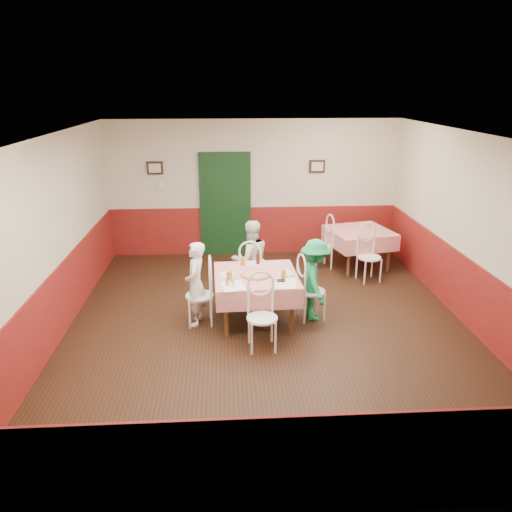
{
  "coord_description": "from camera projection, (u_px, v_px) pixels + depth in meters",
  "views": [
    {
      "loc": [
        -0.6,
        -6.72,
        3.44
      ],
      "look_at": [
        -0.16,
        0.2,
        1.05
      ],
      "focal_mm": 35.0,
      "sensor_mm": 36.0,
      "label": 1
    }
  ],
  "objects": [
    {
      "name": "floor",
      "position": [
        268.0,
        326.0,
        7.5
      ],
      "size": [
        7.0,
        7.0,
        0.0
      ],
      "primitive_type": "plane",
      "color": "black",
      "rests_on": "ground"
    },
    {
      "name": "ceiling",
      "position": [
        269.0,
        136.0,
        6.58
      ],
      "size": [
        7.0,
        7.0,
        0.0
      ],
      "primitive_type": "plane",
      "color": "white",
      "rests_on": "back_wall"
    },
    {
      "name": "back_wall",
      "position": [
        254.0,
        188.0,
        10.34
      ],
      "size": [
        6.0,
        0.1,
        2.8
      ],
      "primitive_type": "cube",
      "color": "beige",
      "rests_on": "ground"
    },
    {
      "name": "front_wall",
      "position": [
        309.0,
        372.0,
        3.74
      ],
      "size": [
        6.0,
        0.1,
        2.8
      ],
      "primitive_type": "cube",
      "color": "beige",
      "rests_on": "ground"
    },
    {
      "name": "left_wall",
      "position": [
        52.0,
        241.0,
        6.86
      ],
      "size": [
        0.1,
        7.0,
        2.8
      ],
      "primitive_type": "cube",
      "color": "beige",
      "rests_on": "ground"
    },
    {
      "name": "right_wall",
      "position": [
        475.0,
        233.0,
        7.22
      ],
      "size": [
        0.1,
        7.0,
        2.8
      ],
      "primitive_type": "cube",
      "color": "beige",
      "rests_on": "ground"
    },
    {
      "name": "wainscot_back",
      "position": [
        254.0,
        230.0,
        10.62
      ],
      "size": [
        6.0,
        0.03,
        1.0
      ],
      "primitive_type": "cube",
      "color": "maroon",
      "rests_on": "ground"
    },
    {
      "name": "wainscot_front",
      "position": [
        305.0,
        467.0,
        4.05
      ],
      "size": [
        6.0,
        0.03,
        1.0
      ],
      "primitive_type": "cube",
      "color": "maroon",
      "rests_on": "ground"
    },
    {
      "name": "wainscot_left",
      "position": [
        61.0,
        301.0,
        7.16
      ],
      "size": [
        0.03,
        7.0,
        1.0
      ],
      "primitive_type": "cube",
      "color": "maroon",
      "rests_on": "ground"
    },
    {
      "name": "wainscot_right",
      "position": [
        465.0,
        291.0,
        7.51
      ],
      "size": [
        0.03,
        7.0,
        1.0
      ],
      "primitive_type": "cube",
      "color": "maroon",
      "rests_on": "ground"
    },
    {
      "name": "door",
      "position": [
        225.0,
        206.0,
        10.37
      ],
      "size": [
        0.96,
        0.06,
        2.1
      ],
      "primitive_type": "cube",
      "color": "black",
      "rests_on": "ground"
    },
    {
      "name": "picture_left",
      "position": [
        155.0,
        168.0,
        10.03
      ],
      "size": [
        0.32,
        0.03,
        0.26
      ],
      "primitive_type": "cube",
      "color": "black",
      "rests_on": "back_wall"
    },
    {
      "name": "picture_right",
      "position": [
        317.0,
        166.0,
        10.23
      ],
      "size": [
        0.32,
        0.03,
        0.26
      ],
      "primitive_type": "cube",
      "color": "black",
      "rests_on": "back_wall"
    },
    {
      "name": "thermostat",
      "position": [
        161.0,
        185.0,
        10.15
      ],
      "size": [
        0.1,
        0.03,
        0.1
      ],
      "primitive_type": "cube",
      "color": "white",
      "rests_on": "back_wall"
    },
    {
      "name": "main_table",
      "position": [
        256.0,
        298.0,
        7.56
      ],
      "size": [
        1.26,
        1.26,
        0.77
      ],
      "primitive_type": "cube",
      "rotation": [
        0.0,
        0.0,
        0.03
      ],
      "color": "red",
      "rests_on": "ground"
    },
    {
      "name": "second_table",
      "position": [
        359.0,
        249.0,
        9.83
      ],
      "size": [
        1.34,
        1.34,
        0.77
      ],
      "primitive_type": "cube",
      "rotation": [
        0.0,
        0.0,
        0.23
      ],
      "color": "red",
      "rests_on": "ground"
    },
    {
      "name": "chair_left",
      "position": [
        200.0,
        296.0,
        7.46
      ],
      "size": [
        0.45,
        0.45,
        0.9
      ],
      "primitive_type": null,
      "rotation": [
        0.0,
        0.0,
        -1.49
      ],
      "color": "white",
      "rests_on": "ground"
    },
    {
      "name": "chair_right",
      "position": [
        311.0,
        291.0,
        7.61
      ],
      "size": [
        0.49,
        0.49,
        0.9
      ],
      "primitive_type": null,
      "rotation": [
        0.0,
        0.0,
        1.77
      ],
      "color": "white",
      "rests_on": "ground"
    },
    {
      "name": "chair_far",
      "position": [
        251.0,
        273.0,
        8.33
      ],
      "size": [
        0.48,
        0.48,
        0.9
      ],
      "primitive_type": null,
      "rotation": [
        0.0,
        0.0,
        3.0
      ],
      "color": "white",
      "rests_on": "ground"
    },
    {
      "name": "chair_near",
      "position": [
        262.0,
        318.0,
        6.73
      ],
      "size": [
        0.45,
        0.45,
        0.9
      ],
      "primitive_type": null,
      "rotation": [
        0.0,
        0.0,
        0.06
      ],
      "color": "white",
      "rests_on": "ground"
    },
    {
      "name": "chair_second_a",
      "position": [
        321.0,
        246.0,
        9.76
      ],
      "size": [
        0.5,
        0.5,
        0.9
      ],
      "primitive_type": null,
      "rotation": [
        0.0,
        0.0,
        -1.34
      ],
      "color": "white",
      "rests_on": "ground"
    },
    {
      "name": "chair_second_b",
      "position": [
        369.0,
        257.0,
        9.1
      ],
      "size": [
        0.5,
        0.5,
        0.9
      ],
      "primitive_type": null,
      "rotation": [
        0.0,
        0.0,
        0.23
      ],
      "color": "white",
      "rests_on": "ground"
    },
    {
      "name": "pizza",
      "position": [
        256.0,
        275.0,
        7.38
      ],
      "size": [
        0.44,
        0.44,
        0.03
      ],
      "primitive_type": "cylinder",
      "rotation": [
        0.0,
        0.0,
        0.03
      ],
      "color": "#B74723",
      "rests_on": "main_table"
    },
    {
      "name": "plate_left",
      "position": [
        227.0,
        275.0,
        7.39
      ],
      "size": [
        0.26,
        0.26,
        0.01
      ],
      "primitive_type": "cylinder",
      "rotation": [
        0.0,
        0.0,
        0.03
      ],
      "color": "white",
      "rests_on": "main_table"
    },
    {
      "name": "plate_right",
      "position": [
        285.0,
        273.0,
        7.45
      ],
      "size": [
        0.26,
        0.26,
        0.01
      ],
      "primitive_type": "cylinder",
      "rotation": [
        0.0,
        0.0,
        0.03
      ],
      "color": "white",
      "rests_on": "main_table"
    },
    {
      "name": "plate_far",
      "position": [
        254.0,
        264.0,
        7.83
      ],
      "size": [
        0.26,
        0.26,
        0.01
      ],
      "primitive_type": "cylinder",
      "rotation": [
        0.0,
        0.0,
        0.03
      ],
      "color": "white",
      "rests_on": "main_table"
    },
    {
      "name": "glass_a",
      "position": [
        229.0,
        277.0,
        7.14
      ],
      "size": [
        0.08,
        0.08,
        0.15
      ],
      "primitive_type": "cylinder",
      "rotation": [
        0.0,
        0.0,
        0.03
      ],
      "color": "#BF7219",
      "rests_on": "main_table"
    },
    {
      "name": "glass_b",
      "position": [
        283.0,
        275.0,
        7.24
      ],
      "size": [
        0.07,
        0.07,
        0.13
      ],
      "primitive_type": "cylinder",
      "rotation": [
        0.0,
        0.0,
        0.03
      ],
      "color": "#BF7219",
      "rests_on": "main_table"
    },
    {
      "name": "glass_c",
      "position": [
        243.0,
        261.0,
        7.8
      ],
      "size": [
        0.07,
        0.07,
        0.12
      ],
      "primitive_type": "cylinder",
      "rotation": [
        0.0,
        0.0,
        0.03
      ],
      "color": "#BF7219",
      "rests_on": "main_table"
    },
    {
      "name": "beer_bottle",
      "position": [
        258.0,
        258.0,
        7.79
      ],
      "size": [
        0.06,
        0.06,
        0.22
      ],
      "primitive_type": "cylinder",
      "rotation": [
        0.0,
        0.0,
        0.03
      ],
      "color": "#381C0A",
      "rests_on": "main_table"
    },
    {
      "name": "shaker_a",
      "position": [
        229.0,
        282.0,
        7.01
      ],
      "size": [
        0.04,
        0.04,
        0.09
      ],
      "primitive_type": "cylinder",
      "rotation": [
        0.0,
        0.0,
        0.03
      ],
      "color": "silver",
      "rests_on": "main_table"
    },
    {
      "name": "shaker_b",
      "position": [
        233.0,
        284.0,
        6.96
      ],
      "size": [
        0.04,
        0.04,
        0.09
      ],
      "primitive_type": "cylinder",
      "rotation": [
        0.0,
        0.0,
        0.03
      ],
      "color": "silver",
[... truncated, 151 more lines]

